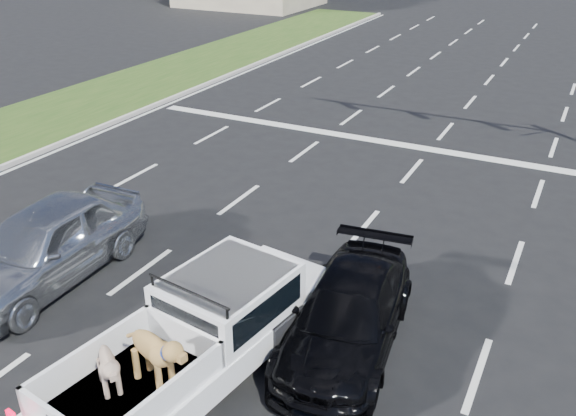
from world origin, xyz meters
The scene contains 7 objects.
ground centered at (0.00, 0.00, 0.00)m, with size 160.00×160.00×0.00m, color black.
road_markings centered at (0.00, 6.56, 0.01)m, with size 17.75×60.00×0.01m.
grass_median_left centered at (-11.50, 6.00, 0.05)m, with size 5.00×60.00×0.10m, color #254515.
curb_left centered at (-9.05, 6.00, 0.07)m, with size 0.15×60.00×0.14m, color #AAA39C.
pickup_truck centered at (1.23, -2.31, 0.84)m, with size 2.39×5.00×1.80m.
silver_sedan centered at (-3.24, -1.04, 0.81)m, with size 1.91×4.74×1.61m, color #B7BABF.
black_coupe centered at (3.02, -0.27, 0.63)m, with size 1.75×4.32×1.25m, color black.
Camera 1 is at (6.00, -8.37, 6.86)m, focal length 38.00 mm.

